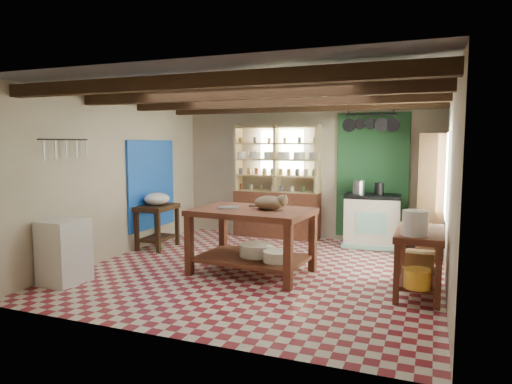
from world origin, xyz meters
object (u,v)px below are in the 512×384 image
at_px(prep_table, 158,227).
at_px(cat, 269,203).
at_px(work_table, 252,241).
at_px(right_counter, 419,262).
at_px(stove, 372,221).
at_px(white_cabinet, 64,251).

distance_m(prep_table, cat, 2.60).
distance_m(work_table, right_counter, 2.25).
relative_size(stove, prep_table, 1.26).
relative_size(prep_table, white_cabinet, 0.90).
xyz_separation_m(work_table, right_counter, (2.25, -0.08, -0.07)).
height_order(prep_table, cat, cat).
bearing_deg(right_counter, stove, 110.21).
height_order(stove, right_counter, stove).
relative_size(white_cabinet, right_counter, 0.77).
bearing_deg(cat, stove, 58.46).
xyz_separation_m(prep_table, white_cabinet, (-0.02, -2.16, 0.04)).
xyz_separation_m(stove, prep_table, (-3.51, -1.50, -0.09)).
height_order(prep_table, white_cabinet, white_cabinet).
xyz_separation_m(work_table, cat, (0.25, 0.03, 0.56)).
height_order(stove, white_cabinet, stove).
distance_m(stove, prep_table, 3.82).
distance_m(right_counter, cat, 2.09).
xyz_separation_m(work_table, white_cabinet, (-2.15, -1.32, -0.04)).
distance_m(white_cabinet, cat, 2.82).
bearing_deg(work_table, right_counter, 2.53).
distance_m(prep_table, right_counter, 4.47).
bearing_deg(work_table, white_cabinet, -144.03).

